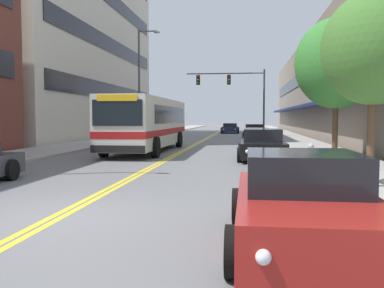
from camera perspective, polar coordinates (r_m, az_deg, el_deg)
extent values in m
plane|color=slate|center=(44.84, 2.69, 1.12)|extent=(240.00, 240.00, 0.00)
cube|color=#9E9B96|center=(45.99, -6.41, 1.24)|extent=(3.58, 106.00, 0.13)
cube|color=#9E9B96|center=(44.85, 12.02, 1.13)|extent=(3.58, 106.00, 0.13)
cube|color=yellow|center=(44.85, 2.56, 1.13)|extent=(0.14, 106.00, 0.01)
cube|color=yellow|center=(44.83, 2.82, 1.12)|extent=(0.14, 106.00, 0.01)
cube|color=black|center=(42.54, -10.42, 6.85)|extent=(0.08, 28.63, 1.40)
cube|color=black|center=(43.02, -10.49, 12.69)|extent=(0.08, 28.63, 1.40)
cube|color=black|center=(43.94, -10.56, 18.34)|extent=(0.08, 28.63, 1.40)
cube|color=gray|center=(45.82, 19.70, 7.14)|extent=(8.00, 68.00, 9.85)
cube|color=navy|center=(44.98, 13.96, 4.72)|extent=(1.10, 61.20, 0.24)
cube|color=black|center=(45.22, 14.67, 8.78)|extent=(0.08, 61.20, 1.40)
cube|color=silver|center=(24.19, -5.86, 2.92)|extent=(2.45, 11.59, 2.56)
cube|color=#B21919|center=(24.20, -5.85, 1.70)|extent=(2.47, 11.61, 0.32)
cube|color=black|center=(24.75, -5.56, 3.88)|extent=(2.48, 9.04, 0.92)
cube|color=black|center=(18.57, -9.95, 4.12)|extent=(2.21, 0.04, 1.13)
cube|color=yellow|center=(18.58, -9.98, 6.10)|extent=(1.77, 0.06, 0.28)
cube|color=black|center=(18.60, -9.91, -0.69)|extent=(2.41, 0.08, 0.32)
cylinder|color=black|center=(20.79, -11.69, -0.36)|extent=(0.30, 1.00, 1.00)
cylinder|color=black|center=(20.11, -4.89, -0.42)|extent=(0.30, 1.00, 1.00)
cylinder|color=black|center=(27.62, -6.89, 0.64)|extent=(0.30, 1.00, 1.00)
cylinder|color=black|center=(27.11, -1.73, 0.61)|extent=(0.30, 1.00, 1.00)
cube|color=white|center=(34.52, -6.02, 1.32)|extent=(1.79, 4.42, 0.74)
cube|color=black|center=(34.68, -5.96, 2.37)|extent=(1.54, 1.95, 0.52)
cylinder|color=black|center=(33.43, -8.09, 0.85)|extent=(0.22, 0.68, 0.68)
cylinder|color=black|center=(32.99, -5.02, 0.84)|extent=(0.22, 0.68, 0.68)
cylinder|color=black|center=(36.08, -6.94, 1.06)|extent=(0.22, 0.68, 0.68)
cylinder|color=black|center=(35.68, -4.09, 1.05)|extent=(0.22, 0.68, 0.68)
sphere|color=silver|center=(32.51, -8.00, 1.23)|extent=(0.16, 0.16, 0.16)
sphere|color=silver|center=(32.21, -5.85, 1.22)|extent=(0.16, 0.16, 0.16)
cube|color=red|center=(36.83, -6.21, 1.51)|extent=(0.18, 0.04, 0.10)
cube|color=red|center=(36.55, -4.24, 1.51)|extent=(0.18, 0.04, 0.10)
cylinder|color=black|center=(13.95, -22.94, -3.20)|extent=(0.22, 0.63, 0.63)
cube|color=red|center=(14.83, -22.21, -2.05)|extent=(0.18, 0.04, 0.10)
cube|color=maroon|center=(6.46, 14.64, -8.95)|extent=(1.87, 4.23, 0.65)
cube|color=black|center=(6.52, 14.53, -3.47)|extent=(1.61, 1.86, 0.55)
cylinder|color=black|center=(5.18, 5.65, -14.09)|extent=(0.22, 0.63, 0.63)
cylinder|color=black|center=(7.73, 6.20, -8.20)|extent=(0.22, 0.63, 0.63)
cylinder|color=black|center=(7.93, 20.34, -8.10)|extent=(0.22, 0.63, 0.63)
sphere|color=silver|center=(4.33, 9.50, -14.67)|extent=(0.16, 0.16, 0.16)
cube|color=red|center=(8.49, 8.24, -5.66)|extent=(0.18, 0.04, 0.10)
cube|color=red|center=(8.62, 17.29, -5.64)|extent=(0.18, 0.04, 0.10)
cube|color=#232328|center=(29.42, 8.67, 0.74)|extent=(1.77, 4.57, 0.56)
cube|color=black|center=(29.58, 8.67, 1.72)|extent=(1.53, 2.01, 0.44)
cylinder|color=black|center=(28.00, 6.88, 0.35)|extent=(0.22, 0.68, 0.68)
cylinder|color=black|center=(28.05, 10.59, 0.32)|extent=(0.22, 0.68, 0.68)
cylinder|color=black|center=(30.83, 6.91, 0.64)|extent=(0.22, 0.68, 0.68)
cylinder|color=black|center=(30.87, 10.29, 0.61)|extent=(0.22, 0.68, 0.68)
sphere|color=silver|center=(27.11, 7.48, 0.57)|extent=(0.16, 0.16, 0.16)
sphere|color=silver|center=(27.14, 10.10, 0.55)|extent=(0.16, 0.16, 0.16)
cube|color=red|center=(31.70, 7.41, 1.00)|extent=(0.18, 0.04, 0.10)
cube|color=red|center=(31.73, 9.72, 0.98)|extent=(0.18, 0.04, 0.10)
cube|color=#BCAD89|center=(37.18, 8.32, 1.39)|extent=(1.75, 4.09, 0.68)
cube|color=black|center=(37.33, 8.32, 2.28)|extent=(1.50, 1.80, 0.47)
cylinder|color=black|center=(35.92, 6.92, 1.01)|extent=(0.22, 0.64, 0.64)
cylinder|color=black|center=(35.95, 9.78, 0.99)|extent=(0.22, 0.64, 0.64)
cylinder|color=black|center=(38.45, 6.94, 1.18)|extent=(0.22, 0.64, 0.64)
cylinder|color=black|center=(38.48, 9.61, 1.16)|extent=(0.22, 0.64, 0.64)
sphere|color=silver|center=(35.11, 7.38, 1.33)|extent=(0.16, 0.16, 0.16)
sphere|color=silver|center=(35.14, 9.38, 1.31)|extent=(0.16, 0.16, 0.16)
cube|color=red|center=(39.23, 7.34, 1.56)|extent=(0.18, 0.04, 0.10)
cube|color=red|center=(39.25, 9.18, 1.54)|extent=(0.18, 0.04, 0.10)
cube|color=black|center=(19.50, 9.36, -0.58)|extent=(1.94, 4.56, 0.65)
cube|color=black|center=(19.65, 9.36, 1.20)|extent=(1.67, 2.00, 0.55)
cylinder|color=black|center=(18.09, 6.39, -1.45)|extent=(0.22, 0.64, 0.64)
cylinder|color=black|center=(18.17, 12.65, -1.49)|extent=(0.22, 0.64, 0.64)
cylinder|color=black|center=(20.91, 6.50, -0.78)|extent=(0.22, 0.64, 0.64)
cylinder|color=black|center=(20.98, 11.92, -0.82)|extent=(0.22, 0.64, 0.64)
sphere|color=silver|center=(17.19, 7.39, -1.00)|extent=(0.16, 0.16, 0.16)
sphere|color=silver|center=(17.25, 11.90, -1.03)|extent=(0.16, 0.16, 0.16)
cube|color=red|center=(21.77, 7.31, -0.05)|extent=(0.18, 0.04, 0.10)
cube|color=red|center=(21.81, 10.97, -0.08)|extent=(0.18, 0.04, 0.10)
cube|color=#19234C|center=(52.73, 5.11, 2.00)|extent=(1.91, 4.78, 0.61)
cube|color=black|center=(52.91, 5.12, 2.56)|extent=(1.64, 2.10, 0.41)
cylinder|color=black|center=(51.30, 3.96, 1.80)|extent=(0.22, 0.68, 0.68)
cylinder|color=black|center=(51.23, 6.14, 1.78)|extent=(0.22, 0.68, 0.68)
cylinder|color=black|center=(54.26, 4.14, 1.89)|extent=(0.22, 0.68, 0.68)
cylinder|color=black|center=(54.19, 6.20, 1.88)|extent=(0.22, 0.68, 0.68)
sphere|color=silver|center=(50.35, 4.25, 1.97)|extent=(0.16, 0.16, 0.16)
sphere|color=silver|center=(50.30, 5.77, 1.96)|extent=(0.16, 0.16, 0.16)
cube|color=red|center=(55.16, 4.49, 2.10)|extent=(0.18, 0.04, 0.10)
cube|color=red|center=(55.11, 5.92, 2.10)|extent=(0.18, 0.04, 0.10)
cylinder|color=#47474C|center=(41.20, 9.57, 5.35)|extent=(0.18, 0.18, 6.45)
cylinder|color=#47474C|center=(41.41, 4.43, 9.36)|extent=(7.38, 0.11, 0.11)
cube|color=black|center=(41.33, 4.95, 8.53)|extent=(0.34, 0.26, 0.92)
sphere|color=red|center=(41.20, 4.94, 8.94)|extent=(0.18, 0.18, 0.18)
sphere|color=yellow|center=(41.17, 4.94, 8.55)|extent=(0.18, 0.18, 0.18)
sphere|color=green|center=(41.15, 4.93, 8.17)|extent=(0.18, 0.18, 0.18)
cylinder|color=black|center=(41.38, 4.95, 9.27)|extent=(0.02, 0.02, 0.14)
cube|color=black|center=(41.56, 0.83, 8.52)|extent=(0.34, 0.26, 0.92)
sphere|color=red|center=(41.42, 0.81, 8.92)|extent=(0.18, 0.18, 0.18)
sphere|color=yellow|center=(41.40, 0.81, 8.54)|extent=(0.18, 0.18, 0.18)
sphere|color=green|center=(41.37, 0.81, 8.16)|extent=(0.18, 0.18, 0.18)
cylinder|color=black|center=(41.61, 0.83, 9.25)|extent=(0.02, 0.02, 0.14)
cylinder|color=#47474C|center=(36.06, -7.06, 7.77)|extent=(0.16, 0.16, 9.13)
cylinder|color=#47474C|center=(36.48, -5.92, 14.73)|extent=(1.52, 0.10, 0.10)
ellipsoid|color=#B2B2B7|center=(36.30, -4.71, 14.63)|extent=(0.56, 0.28, 0.20)
cylinder|color=brown|center=(11.77, 22.73, 0.54)|extent=(0.19, 0.19, 2.40)
ellipsoid|color=#42752D|center=(11.89, 23.00, 11.63)|extent=(2.57, 2.57, 2.82)
cylinder|color=brown|center=(19.93, 18.53, 2.04)|extent=(0.24, 0.24, 2.60)
ellipsoid|color=#387F33|center=(20.07, 18.69, 10.16)|extent=(3.61, 3.61, 3.97)
cylinder|color=#B7B7BC|center=(16.53, 15.56, -1.60)|extent=(0.25, 0.25, 0.63)
sphere|color=#B7B7BC|center=(16.51, 15.58, -0.31)|extent=(0.22, 0.22, 0.22)
cylinder|color=#B7B7BC|center=(16.50, 15.01, -1.36)|extent=(0.08, 0.11, 0.11)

